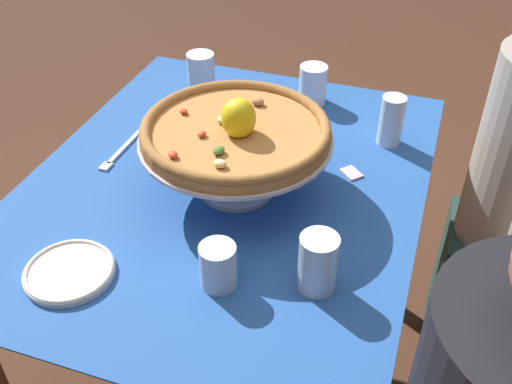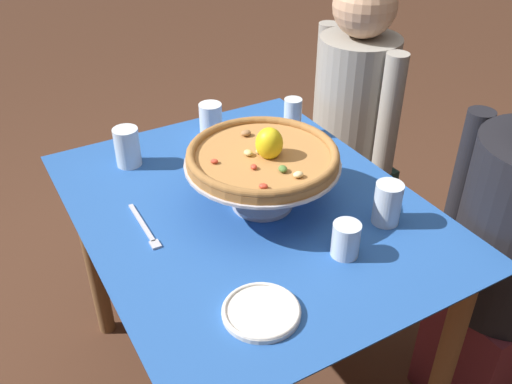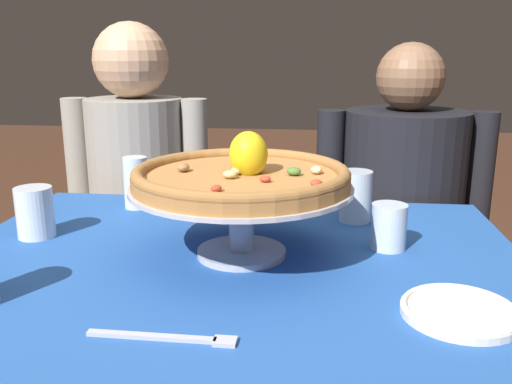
{
  "view_description": "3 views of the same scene",
  "coord_description": "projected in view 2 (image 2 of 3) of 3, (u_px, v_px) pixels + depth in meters",
  "views": [
    {
      "loc": [
        1.03,
        0.43,
        1.6
      ],
      "look_at": [
        0.07,
        0.1,
        0.8
      ],
      "focal_mm": 42.12,
      "sensor_mm": 36.0,
      "label": 1
    },
    {
      "loc": [
        1.12,
        -0.62,
        1.67
      ],
      "look_at": [
        0.04,
        0.0,
        0.82
      ],
      "focal_mm": 39.4,
      "sensor_mm": 36.0,
      "label": 2
    },
    {
      "loc": [
        0.15,
        -0.95,
        1.15
      ],
      "look_at": [
        0.04,
        0.08,
        0.88
      ],
      "focal_mm": 38.16,
      "sensor_mm": 36.0,
      "label": 3
    }
  ],
  "objects": [
    {
      "name": "dining_table",
      "position": [
        249.0,
        238.0,
        1.64
      ],
      "size": [
        1.12,
        0.9,
        0.76
      ],
      "color": "brown",
      "rests_on": "ground"
    },
    {
      "name": "water_glass_side_left",
      "position": [
        211.0,
        121.0,
        1.9
      ],
      "size": [
        0.08,
        0.08,
        0.11
      ],
      "color": "white",
      "rests_on": "dining_table"
    },
    {
      "name": "water_glass_back_left",
      "position": [
        293.0,
        119.0,
        1.89
      ],
      "size": [
        0.06,
        0.06,
        0.13
      ],
      "color": "silver",
      "rests_on": "dining_table"
    },
    {
      "name": "water_glass_front_left",
      "position": [
        128.0,
        149.0,
        1.73
      ],
      "size": [
        0.08,
        0.08,
        0.12
      ],
      "color": "silver",
      "rests_on": "dining_table"
    },
    {
      "name": "diner_right",
      "position": [
        510.0,
        265.0,
        1.65
      ],
      "size": [
        0.51,
        0.36,
        1.17
      ],
      "color": "maroon",
      "rests_on": "ground"
    },
    {
      "name": "water_glass_side_right",
      "position": [
        346.0,
        241.0,
        1.38
      ],
      "size": [
        0.07,
        0.07,
        0.09
      ],
      "color": "silver",
      "rests_on": "dining_table"
    },
    {
      "name": "diner_left",
      "position": [
        351.0,
        139.0,
        2.25
      ],
      "size": [
        0.46,
        0.33,
        1.23
      ],
      "color": "#1E3833",
      "rests_on": "ground"
    },
    {
      "name": "side_plate",
      "position": [
        261.0,
        311.0,
        1.23
      ],
      "size": [
        0.17,
        0.17,
        0.02
      ],
      "color": "silver",
      "rests_on": "dining_table"
    },
    {
      "name": "sugar_packet",
      "position": [
        304.0,
        159.0,
        1.77
      ],
      "size": [
        0.06,
        0.06,
        0.0
      ],
      "primitive_type": "cube",
      "rotation": [
        0.0,
        0.0,
        0.82
      ],
      "color": "beige",
      "rests_on": "dining_table"
    },
    {
      "name": "ground_plane",
      "position": [
        250.0,
        378.0,
        2.0
      ],
      "size": [
        14.0,
        14.0,
        0.0
      ],
      "primitive_type": "plane",
      "color": "#4C2D1E"
    },
    {
      "name": "pizza_stand",
      "position": [
        262.0,
        173.0,
        1.52
      ],
      "size": [
        0.42,
        0.42,
        0.14
      ],
      "color": "#B7B7C1",
      "rests_on": "dining_table"
    },
    {
      "name": "water_glass_back_right",
      "position": [
        387.0,
        206.0,
        1.48
      ],
      "size": [
        0.07,
        0.07,
        0.12
      ],
      "color": "silver",
      "rests_on": "dining_table"
    },
    {
      "name": "pizza",
      "position": [
        263.0,
        155.0,
        1.49
      ],
      "size": [
        0.41,
        0.41,
        0.1
      ],
      "color": "#AD753D",
      "rests_on": "pizza_stand"
    },
    {
      "name": "dinner_fork",
      "position": [
        145.0,
        228.0,
        1.48
      ],
      "size": [
        0.21,
        0.02,
        0.01
      ],
      "color": "#B7B7C1",
      "rests_on": "dining_table"
    }
  ]
}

